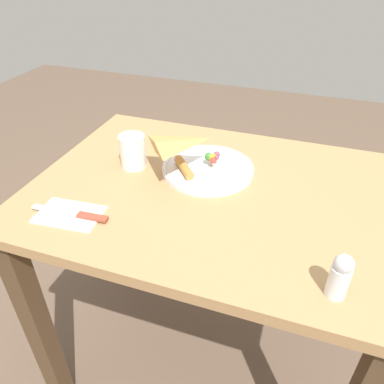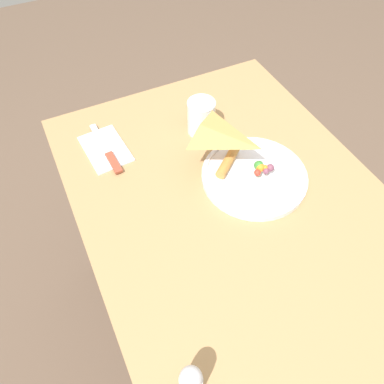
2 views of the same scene
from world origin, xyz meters
The scene contains 7 objects.
ground_plane centered at (0.00, 0.00, 0.00)m, with size 6.00×6.00×0.00m, color brown.
dining_table centered at (0.00, 0.00, 0.64)m, with size 0.95×0.70×0.78m.
plate_pizza centered at (0.04, -0.08, 0.79)m, with size 0.26×0.26×0.05m.
milk_glass centered at (0.25, -0.04, 0.82)m, with size 0.07×0.07×0.10m.
napkin_folded centered at (0.29, 0.22, 0.78)m, with size 0.16×0.11×0.00m.
butter_knife centered at (0.28, 0.22, 0.78)m, with size 0.20×0.03×0.01m.
salt_shaker centered at (-0.32, 0.26, 0.83)m, with size 0.04×0.04×0.10m.
Camera 2 is at (-0.43, 0.32, 1.48)m, focal length 35.00 mm.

